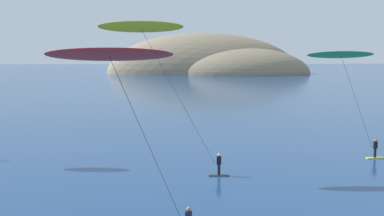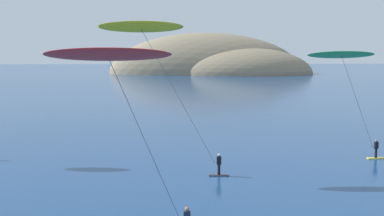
{
  "view_description": "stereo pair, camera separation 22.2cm",
  "coord_description": "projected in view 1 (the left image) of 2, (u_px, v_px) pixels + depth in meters",
  "views": [
    {
      "loc": [
        -2.72,
        -2.26,
        9.46
      ],
      "look_at": [
        -0.86,
        32.49,
        5.16
      ],
      "focal_mm": 45.0,
      "sensor_mm": 36.0,
      "label": 1
    },
    {
      "loc": [
        -2.49,
        -2.27,
        9.46
      ],
      "look_at": [
        -0.86,
        32.49,
        5.16
      ],
      "focal_mm": 45.0,
      "sensor_mm": 36.0,
      "label": 2
    }
  ],
  "objects": [
    {
      "name": "headland_island",
      "position": [
        214.0,
        73.0,
        185.03
      ],
      "size": [
        77.21,
        39.65,
        31.25
      ],
      "color": "#84755B",
      "rests_on": "ground"
    },
    {
      "name": "kitesurfer_green",
      "position": [
        343.0,
        62.0,
        39.77
      ],
      "size": [
        7.59,
        2.73,
        9.36
      ],
      "color": "yellow",
      "rests_on": "ground"
    },
    {
      "name": "kitesurfer_red",
      "position": [
        114.0,
        65.0,
        22.66
      ],
      "size": [
        7.51,
        1.66,
        9.6
      ],
      "color": "yellow",
      "rests_on": "ground"
    },
    {
      "name": "kitesurfer_yellow",
      "position": [
        147.0,
        38.0,
        34.6
      ],
      "size": [
        9.56,
        1.26,
        11.5
      ],
      "color": "#2D2D33",
      "rests_on": "ground"
    }
  ]
}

